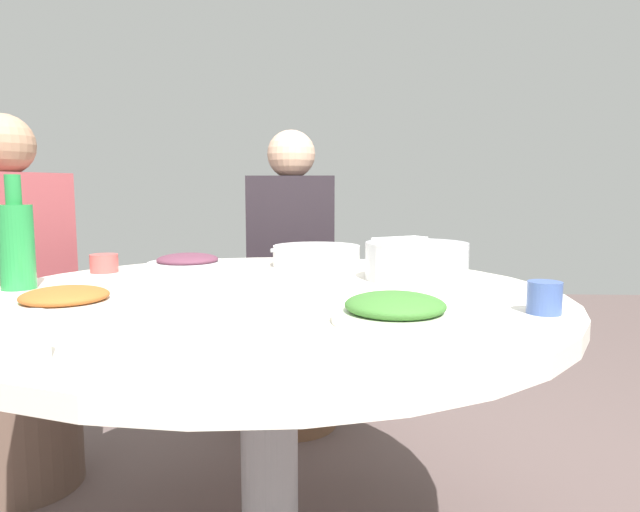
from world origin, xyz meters
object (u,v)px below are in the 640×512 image
object	(u,v)px
green_bottle	(16,243)
diner_right	(10,256)
soup_bowl	(316,256)
stool_for_diner_right	(21,420)
tea_cup_far	(22,338)
dish_stirfry	(65,300)
tea_cup_near	(104,263)
dish_eggplant	(188,263)
diner_left	(292,242)
round_dining_table	(268,339)
tea_cup_side	(544,298)
dish_greens	(395,310)
rice_bowl	(416,260)
stool_for_diner_left	(292,372)

from	to	relation	value
green_bottle	diner_right	world-z (taller)	diner_right
soup_bowl	stool_for_diner_right	distance (m)	1.11
green_bottle	tea_cup_far	xyz separation A→B (m)	(-0.56, -0.33, -0.08)
dish_stirfry	tea_cup_near	world-z (taller)	tea_cup_near
dish_eggplant	diner_left	xyz separation A→B (m)	(0.61, -0.25, 0.01)
round_dining_table	soup_bowl	distance (m)	0.49
round_dining_table	diner_right	world-z (taller)	diner_right
tea_cup_near	diner_left	size ratio (longest dim) A/B	0.10
dish_eggplant	tea_cup_far	bearing A→B (deg)	-178.60
diner_left	stool_for_diner_right	world-z (taller)	diner_left
round_dining_table	soup_bowl	xyz separation A→B (m)	(0.46, -0.09, 0.14)
tea_cup_near	tea_cup_side	world-z (taller)	tea_cup_side
dish_stirfry	tea_cup_side	size ratio (longest dim) A/B	3.45
dish_greens	diner_left	world-z (taller)	diner_left
rice_bowl	green_bottle	distance (m)	0.98
tea_cup_side	diner_right	bearing A→B (deg)	65.77
dish_stirfry	tea_cup_near	xyz separation A→B (m)	(0.49, 0.13, 0.01)
dish_greens	stool_for_diner_left	world-z (taller)	dish_greens
soup_bowl	green_bottle	xyz separation A→B (m)	(-0.44, 0.69, 0.08)
green_bottle	tea_cup_near	world-z (taller)	green_bottle
round_dining_table	dish_eggplant	bearing A→B (deg)	38.58
round_dining_table	rice_bowl	distance (m)	0.45
round_dining_table	dish_stirfry	distance (m)	0.45
dish_eggplant	stool_for_diner_left	bearing A→B (deg)	-22.20
tea_cup_far	tea_cup_side	world-z (taller)	tea_cup_far
dish_stirfry	rice_bowl	bearing A→B (deg)	-61.59
diner_left	soup_bowl	bearing A→B (deg)	-166.36
soup_bowl	diner_right	size ratio (longest dim) A/B	0.36
rice_bowl	tea_cup_near	bearing A→B (deg)	84.18
rice_bowl	tea_cup_side	size ratio (longest dim) A/B	4.14
diner_left	round_dining_table	bearing A→B (deg)	-177.85
diner_left	dish_eggplant	bearing A→B (deg)	157.80
stool_for_diner_right	stool_for_diner_left	bearing A→B (deg)	-57.92
green_bottle	stool_for_diner_right	size ratio (longest dim) A/B	0.61
rice_bowl	tea_cup_near	xyz separation A→B (m)	(0.09, 0.87, -0.03)
round_dining_table	green_bottle	size ratio (longest dim) A/B	4.98
rice_bowl	dish_eggplant	world-z (taller)	rice_bowl
stool_for_diner_right	rice_bowl	bearing A→B (deg)	-101.10
tea_cup_near	diner_right	bearing A→B (deg)	67.24
tea_cup_side	stool_for_diner_right	world-z (taller)	tea_cup_side
diner_right	green_bottle	bearing A→B (deg)	-146.86
soup_bowl	dish_stirfry	xyz separation A→B (m)	(-0.66, 0.47, -0.01)
soup_bowl	tea_cup_side	xyz separation A→B (m)	(-0.66, -0.47, 0.00)
dish_greens	green_bottle	world-z (taller)	green_bottle
tea_cup_side	diner_left	xyz separation A→B (m)	(1.18, 0.60, -0.00)
diner_right	rice_bowl	bearing A→B (deg)	-101.10
soup_bowl	diner_right	world-z (taller)	diner_right
tea_cup_near	diner_left	distance (m)	0.83
rice_bowl	tea_cup_far	size ratio (longest dim) A/B	3.70
soup_bowl	rice_bowl	bearing A→B (deg)	-132.69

